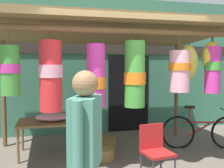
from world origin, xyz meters
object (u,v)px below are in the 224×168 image
(wicker_basket_by_table, at_px, (104,143))
(vendor_in_orange, at_px, (86,149))
(parked_bicycle, at_px, (203,132))
(wicker_basket_spare, at_px, (104,154))
(flower_heap_on_table, at_px, (53,117))
(display_table, at_px, (49,124))
(folding_chair, at_px, (155,148))

(wicker_basket_by_table, bearing_deg, vendor_in_orange, -104.48)
(wicker_basket_by_table, xyz_separation_m, parked_bicycle, (2.01, -0.50, 0.25))
(wicker_basket_spare, bearing_deg, flower_heap_on_table, 152.58)
(display_table, relative_size, wicker_basket_by_table, 2.29)
(flower_heap_on_table, distance_m, wicker_basket_by_table, 1.23)
(folding_chair, distance_m, parked_bicycle, 1.99)
(wicker_basket_spare, bearing_deg, vendor_in_orange, -105.08)
(folding_chair, xyz_separation_m, wicker_basket_spare, (-0.58, 1.04, -0.40))
(display_table, xyz_separation_m, flower_heap_on_table, (0.08, -0.03, 0.14))
(flower_heap_on_table, xyz_separation_m, folding_chair, (1.47, -1.51, -0.24))
(vendor_in_orange, bearing_deg, wicker_basket_spare, 74.92)
(wicker_basket_by_table, height_order, parked_bicycle, parked_bicycle)
(flower_heap_on_table, height_order, wicker_basket_by_table, flower_heap_on_table)
(parked_bicycle, bearing_deg, wicker_basket_by_table, 166.00)
(flower_heap_on_table, height_order, vendor_in_orange, vendor_in_orange)
(flower_heap_on_table, distance_m, wicker_basket_spare, 1.20)
(wicker_basket_by_table, relative_size, parked_bicycle, 0.30)
(display_table, bearing_deg, parked_bicycle, -6.41)
(parked_bicycle, bearing_deg, vendor_in_orange, -138.13)
(display_table, relative_size, folding_chair, 1.40)
(display_table, distance_m, wicker_basket_by_table, 1.23)
(wicker_basket_by_table, distance_m, parked_bicycle, 2.09)
(flower_heap_on_table, relative_size, folding_chair, 0.77)
(wicker_basket_by_table, distance_m, vendor_in_orange, 3.23)
(display_table, height_order, parked_bicycle, parked_bicycle)
(flower_heap_on_table, height_order, wicker_basket_spare, flower_heap_on_table)
(flower_heap_on_table, bearing_deg, vendor_in_orange, -84.66)
(display_table, height_order, flower_heap_on_table, flower_heap_on_table)
(flower_heap_on_table, relative_size, vendor_in_orange, 0.38)
(flower_heap_on_table, height_order, parked_bicycle, parked_bicycle)
(wicker_basket_by_table, bearing_deg, parked_bicycle, -14.00)
(wicker_basket_spare, height_order, parked_bicycle, parked_bicycle)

